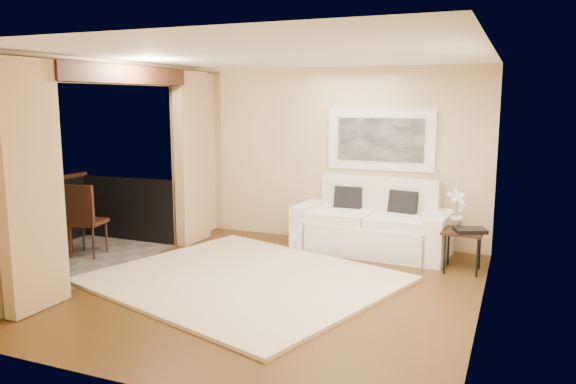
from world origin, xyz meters
The scene contains 18 objects.
floor centered at (0.00, 0.00, 0.00)m, with size 5.00×5.00×0.00m, color #533918.
room_shell centered at (-2.13, 0.00, 2.52)m, with size 5.00×6.40×5.00m.
balcony centered at (-3.31, 0.00, 0.18)m, with size 1.81×2.60×1.17m.
curtains centered at (-2.11, 0.00, 1.34)m, with size 0.16×4.80×2.64m.
artwork centered at (0.60, 2.46, 1.62)m, with size 1.62×0.07×0.92m.
rug centered at (-0.51, 0.12, 0.02)m, with size 3.35×2.91×0.04m, color beige.
sofa centered at (0.61, 2.10, 0.38)m, with size 2.27×1.10×1.06m.
side_table centered at (1.93, 1.57, 0.49)m, with size 0.53×0.53×0.54m.
tray centered at (2.02, 1.50, 0.57)m, with size 0.38×0.28×0.05m, color black.
orchid centered at (1.82, 1.71, 0.81)m, with size 0.28×0.19×0.53m, color white.
bistro_table centered at (-3.69, 0.01, 0.74)m, with size 0.79×0.79×0.82m.
balcony_chair_far centered at (-3.09, 0.21, 0.61)m, with size 0.54×0.54×1.05m.
balcony_chair_near centered at (-3.43, 0.07, 0.54)m, with size 0.40×0.41×0.93m.
ice_bucket centered at (-3.80, 0.11, 0.92)m, with size 0.18×0.18×0.20m, color silver.
candle centered at (-3.59, 0.10, 0.86)m, with size 0.06×0.06×0.07m, color red.
vase centered at (-3.75, -0.14, 0.91)m, with size 0.04×0.04×0.18m, color white.
glass_a centered at (-3.51, -0.05, 0.88)m, with size 0.06×0.06×0.12m, color white.
glass_b centered at (-3.48, 0.01, 0.88)m, with size 0.06×0.06×0.12m, color white.
Camera 1 is at (2.54, -5.81, 2.23)m, focal length 35.00 mm.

